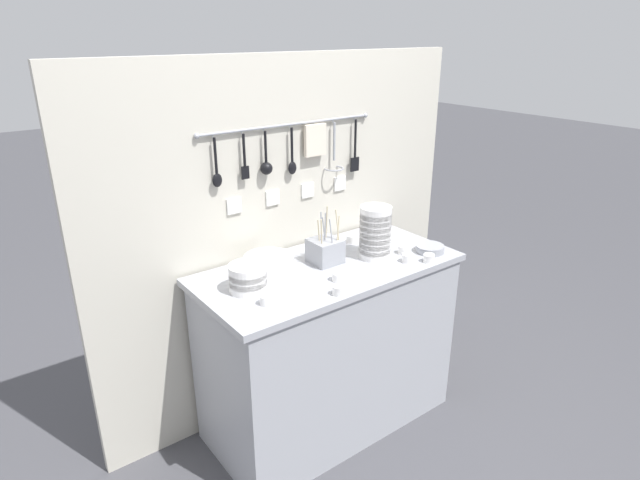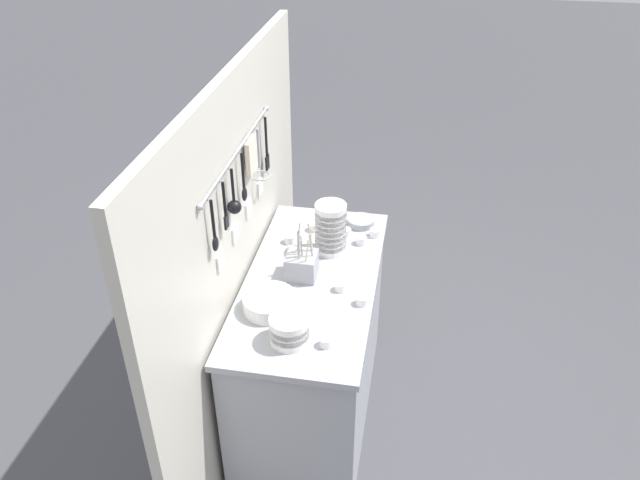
{
  "view_description": "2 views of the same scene",
  "coord_description": "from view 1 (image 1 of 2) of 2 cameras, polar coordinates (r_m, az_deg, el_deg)",
  "views": [
    {
      "loc": [
        -1.35,
        -1.72,
        1.84
      ],
      "look_at": [
        -0.05,
        0.0,
        0.98
      ],
      "focal_mm": 30.0,
      "sensor_mm": 36.0,
      "label": 1
    },
    {
      "loc": [
        -2.16,
        -0.42,
        2.49
      ],
      "look_at": [
        0.04,
        -0.03,
        1.02
      ],
      "focal_mm": 35.0,
      "sensor_mm": 36.0,
      "label": 2
    }
  ],
  "objects": [
    {
      "name": "cup_back_right",
      "position": [
        2.66,
        3.4,
        0.12
      ],
      "size": [
        0.05,
        0.05,
        0.04
      ],
      "color": "white",
      "rests_on": "counter"
    },
    {
      "name": "steel_mixing_bowl",
      "position": [
        2.6,
        11.63,
        -0.89
      ],
      "size": [
        0.14,
        0.14,
        0.03
      ],
      "color": "#93969E",
      "rests_on": "counter"
    },
    {
      "name": "counter",
      "position": [
        2.6,
        0.89,
        -11.27
      ],
      "size": [
        1.2,
        0.57,
        0.85
      ],
      "color": "#9EA0A8",
      "rests_on": "ground"
    },
    {
      "name": "back_wall",
      "position": [
        2.63,
        -3.36,
        0.12
      ],
      "size": [
        2.0,
        0.11,
        1.75
      ],
      "color": "beige",
      "rests_on": "ground"
    },
    {
      "name": "cup_front_right",
      "position": [
        2.48,
        11.54,
        -1.91
      ],
      "size": [
        0.05,
        0.05,
        0.04
      ],
      "color": "white",
      "rests_on": "counter"
    },
    {
      "name": "cutlery_caddy",
      "position": [
        2.42,
        0.55,
        -1.12
      ],
      "size": [
        0.13,
        0.13,
        0.26
      ],
      "color": "#93969E",
      "rests_on": "counter"
    },
    {
      "name": "cup_front_left",
      "position": [
        2.26,
        1.94,
        -3.91
      ],
      "size": [
        0.05,
        0.05,
        0.04
      ],
      "color": "white",
      "rests_on": "counter"
    },
    {
      "name": "cup_centre",
      "position": [
        2.67,
        6.82,
        0.13
      ],
      "size": [
        0.05,
        0.05,
        0.04
      ],
      "color": "white",
      "rests_on": "counter"
    },
    {
      "name": "bowl_stack_nested_right",
      "position": [
        2.46,
        5.9,
        0.83
      ],
      "size": [
        0.14,
        0.14,
        0.25
      ],
      "color": "white",
      "rests_on": "counter"
    },
    {
      "name": "cup_mid_row",
      "position": [
        2.47,
        9.32,
        -1.92
      ],
      "size": [
        0.05,
        0.05,
        0.04
      ],
      "color": "white",
      "rests_on": "counter"
    },
    {
      "name": "cup_edge_far",
      "position": [
        2.15,
        2.0,
        -5.38
      ],
      "size": [
        0.05,
        0.05,
        0.04
      ],
      "color": "white",
      "rests_on": "counter"
    },
    {
      "name": "cup_beside_plates",
      "position": [
        2.08,
        -5.76,
        -6.37
      ],
      "size": [
        0.05,
        0.05,
        0.04
      ],
      "color": "white",
      "rests_on": "counter"
    },
    {
      "name": "ground_plane",
      "position": [
        2.86,
        0.84,
        -18.43
      ],
      "size": [
        20.0,
        20.0,
        0.0
      ],
      "primitive_type": "plane",
      "color": "#424247"
    },
    {
      "name": "bowl_stack_short_front",
      "position": [
        2.18,
        -7.72,
        -4.03
      ],
      "size": [
        0.15,
        0.15,
        0.11
      ],
      "color": "white",
      "rests_on": "counter"
    },
    {
      "name": "plate_stack",
      "position": [
        2.36,
        -5.5,
        -2.47
      ],
      "size": [
        0.22,
        0.22,
        0.06
      ],
      "color": "white",
      "rests_on": "counter"
    },
    {
      "name": "cup_edge_near",
      "position": [
        2.56,
        8.92,
        -1.03
      ],
      "size": [
        0.05,
        0.05,
        0.04
      ],
      "color": "white",
      "rests_on": "counter"
    }
  ]
}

